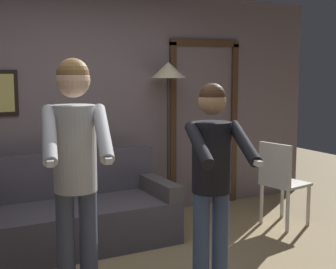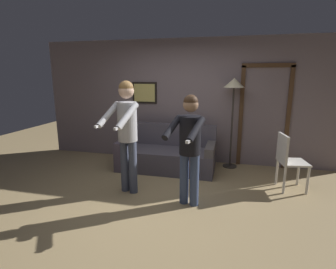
{
  "view_description": "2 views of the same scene",
  "coord_description": "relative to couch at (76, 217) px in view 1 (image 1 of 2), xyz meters",
  "views": [
    {
      "loc": [
        -1.45,
        -2.97,
        1.67
      ],
      "look_at": [
        0.2,
        0.2,
        1.2
      ],
      "focal_mm": 50.0,
      "sensor_mm": 36.0,
      "label": 1
    },
    {
      "loc": [
        1.01,
        -3.54,
        1.86
      ],
      "look_at": [
        0.12,
        0.07,
        1.01
      ],
      "focal_mm": 28.0,
      "sensor_mm": 36.0,
      "label": 2
    }
  ],
  "objects": [
    {
      "name": "back_wall_assembly",
      "position": [
        0.23,
        0.67,
        1.02
      ],
      "size": [
        6.4,
        0.1,
        2.6
      ],
      "color": "slate",
      "rests_on": "ground_plane"
    },
    {
      "name": "couch",
      "position": [
        0.0,
        0.0,
        0.0
      ],
      "size": [
        1.9,
        0.86,
        0.87
      ],
      "color": "#4E4953",
      "rests_on": "ground_plane"
    },
    {
      "name": "torchiere_lamp",
      "position": [
        1.24,
        0.41,
        1.28
      ],
      "size": [
        0.4,
        0.4,
        1.8
      ],
      "color": "#332D28",
      "rests_on": "ground_plane"
    },
    {
      "name": "person_standing_left",
      "position": [
        -0.34,
        -1.21,
        0.81
      ],
      "size": [
        0.53,
        0.71,
        1.78
      ],
      "color": "#444C63",
      "rests_on": "ground_plane"
    },
    {
      "name": "person_standing_right",
      "position": [
        0.67,
        -1.39,
        0.68
      ],
      "size": [
        0.53,
        0.69,
        1.6
      ],
      "color": "#3B4B72",
      "rests_on": "ground_plane"
    },
    {
      "name": "dining_chair_distant",
      "position": [
        2.15,
        -0.48,
        0.25
      ],
      "size": [
        0.49,
        0.49,
        0.93
      ],
      "color": "silver",
      "rests_on": "ground_plane"
    }
  ]
}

